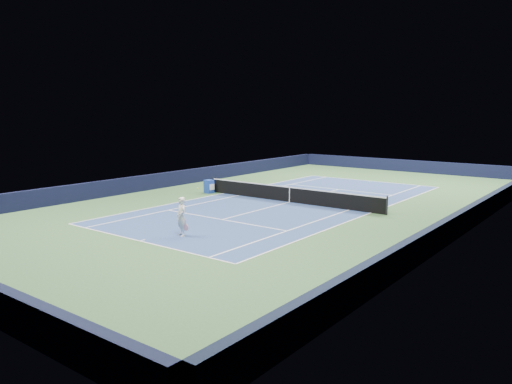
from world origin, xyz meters
The scene contains 19 objects.
ground centered at (0.00, 0.00, 0.00)m, with size 40.00×40.00×0.00m, color #345830.
wall_far centered at (0.00, 19.82, 0.55)m, with size 22.00×0.35×1.10m, color black.
wall_right centered at (10.82, 0.00, 0.55)m, with size 0.35×40.00×1.10m, color black.
wall_left centered at (-10.82, 0.00, 0.55)m, with size 0.35×40.00×1.10m, color black.
court_surface centered at (0.00, 0.00, 0.00)m, with size 10.97×23.77×0.01m, color navy.
baseline_far centered at (0.00, 11.88, 0.01)m, with size 10.97×0.08×0.00m, color white.
baseline_near centered at (0.00, -11.88, 0.01)m, with size 10.97×0.08×0.00m, color white.
sideline_doubles_right centered at (5.49, 0.00, 0.01)m, with size 0.08×23.77×0.00m, color white.
sideline_doubles_left centered at (-5.49, 0.00, 0.01)m, with size 0.08×23.77×0.00m, color white.
sideline_singles_right centered at (4.12, 0.00, 0.01)m, with size 0.08×23.77×0.00m, color white.
sideline_singles_left centered at (-4.12, 0.00, 0.01)m, with size 0.08×23.77×0.00m, color white.
service_line_far centered at (0.00, 6.40, 0.01)m, with size 8.23×0.08×0.00m, color white.
service_line_near centered at (0.00, -6.40, 0.01)m, with size 8.23×0.08×0.00m, color white.
center_service_line centered at (0.00, 0.00, 0.01)m, with size 0.08×12.80×0.00m, color white.
center_mark_far centered at (0.00, 11.73, 0.01)m, with size 0.08×0.30×0.00m, color white.
center_mark_near centered at (0.00, -11.73, 0.01)m, with size 0.08×0.30×0.00m, color white.
tennis_net centered at (0.00, 0.00, 0.50)m, with size 12.90×0.10×1.07m.
sponsor_cube centered at (-6.40, -0.48, 0.46)m, with size 0.64×0.57×0.92m.
tennis_player centered at (0.81, -10.11, 0.90)m, with size 0.86×1.35×2.11m.
Camera 1 is at (16.99, -25.67, 5.68)m, focal length 35.00 mm.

